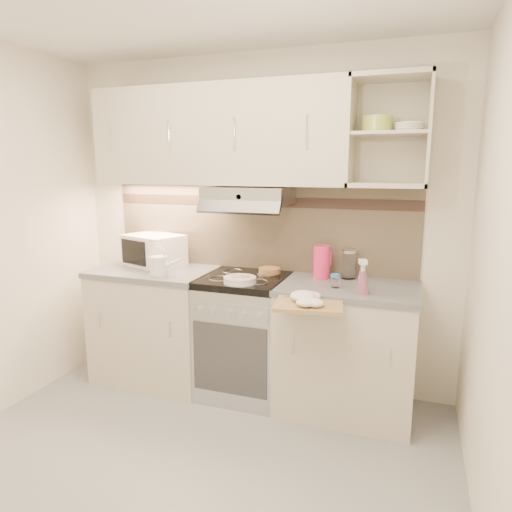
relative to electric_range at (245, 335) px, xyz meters
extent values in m
plane|color=gray|center=(0.00, -1.10, -0.45)|extent=(3.00, 3.00, 0.00)
cube|color=silver|center=(0.00, 0.30, 0.80)|extent=(3.00, 0.04, 2.50)
cube|color=silver|center=(1.50, -1.10, 0.80)|extent=(0.04, 2.80, 2.50)
cube|color=tan|center=(0.00, 0.29, 0.77)|extent=(2.40, 0.02, 0.64)
cube|color=#32211B|center=(0.00, 0.28, 0.97)|extent=(2.40, 0.01, 0.08)
cube|color=beige|center=(-0.25, 0.13, 1.45)|extent=(1.90, 0.34, 0.70)
cube|color=beige|center=(0.95, 0.13, 1.45)|extent=(0.50, 0.34, 0.70)
cylinder|color=#9FB044|center=(0.87, 0.13, 1.50)|extent=(0.19, 0.19, 0.10)
cylinder|color=silver|center=(1.07, 0.13, 1.48)|extent=(0.18, 0.18, 0.06)
cube|color=#B7B7BC|center=(0.00, 0.10, 1.03)|extent=(0.60, 0.40, 0.12)
cube|color=beige|center=(-0.75, 0.00, -0.02)|extent=(0.90, 0.60, 0.86)
cube|color=slate|center=(-0.75, 0.00, 0.43)|extent=(0.92, 0.62, 0.04)
cube|color=beige|center=(0.75, 0.00, -0.02)|extent=(0.90, 0.60, 0.86)
cube|color=slate|center=(0.75, 0.00, 0.43)|extent=(0.92, 0.62, 0.04)
cube|color=#B7B7BC|center=(0.00, 0.00, -0.03)|extent=(0.60, 0.58, 0.85)
cube|color=black|center=(0.00, 0.00, 0.42)|extent=(0.60, 0.60, 0.05)
cube|color=white|center=(-0.82, 0.12, 0.57)|extent=(0.52, 0.45, 0.25)
cube|color=black|center=(-0.82, -0.04, 0.57)|extent=(0.28, 0.11, 0.19)
cylinder|color=silver|center=(-0.61, -0.16, 0.52)|extent=(0.13, 0.13, 0.14)
cone|color=silver|center=(-0.51, -0.15, 0.54)|extent=(0.18, 0.06, 0.11)
torus|color=silver|center=(-0.61, -0.16, 0.61)|extent=(0.11, 0.03, 0.11)
cylinder|color=silver|center=(0.04, -0.18, 0.46)|extent=(0.22, 0.22, 0.01)
cylinder|color=silver|center=(0.04, -0.18, 0.47)|extent=(0.22, 0.22, 0.01)
cylinder|color=silver|center=(0.04, -0.18, 0.48)|extent=(0.22, 0.22, 0.01)
cube|color=silver|center=(0.04, -0.18, 0.49)|extent=(0.14, 0.03, 0.01)
cylinder|color=#AB7F41|center=(0.14, 0.16, 0.47)|extent=(0.16, 0.16, 0.04)
cylinder|color=#E5255E|center=(0.53, 0.14, 0.57)|extent=(0.12, 0.12, 0.24)
cube|color=#E5255E|center=(0.59, 0.16, 0.60)|extent=(0.03, 0.03, 0.10)
cylinder|color=white|center=(0.72, 0.20, 0.54)|extent=(0.10, 0.10, 0.19)
cylinder|color=#B7B7BC|center=(0.72, 0.20, 0.65)|extent=(0.11, 0.11, 0.02)
cylinder|color=silver|center=(0.67, -0.08, 0.48)|extent=(0.06, 0.06, 0.07)
cylinder|color=#2679BF|center=(0.67, -0.08, 0.53)|extent=(0.06, 0.06, 0.02)
cone|color=pink|center=(0.86, -0.18, 0.52)|extent=(0.09, 0.09, 0.15)
cube|color=#A7844C|center=(0.57, -0.39, 0.42)|extent=(0.45, 0.42, 0.02)
camera|label=1|loc=(1.14, -2.99, 1.24)|focal=32.00mm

